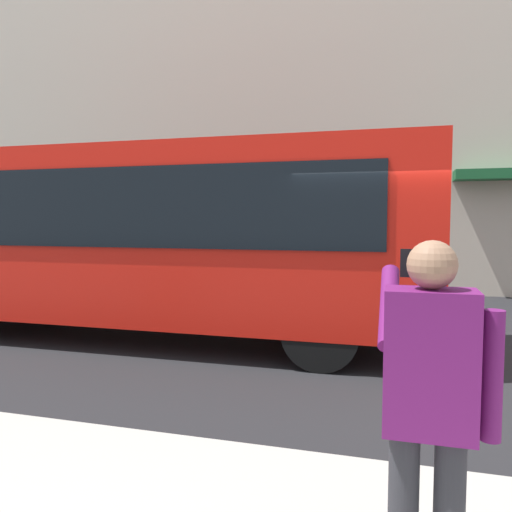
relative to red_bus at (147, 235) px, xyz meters
name	(u,v)px	position (x,y,z in m)	size (l,w,h in m)	color
ground_plane	(394,357)	(-3.92, 0.17, -1.68)	(60.00, 60.00, 0.00)	#232326
building_facade_far	(402,64)	(-3.94, -6.63, 4.30)	(28.00, 1.55, 12.00)	beige
red_bus	(147,235)	(0.00, 0.00, 0.00)	(9.05, 2.54, 3.08)	red
pedestrian_photographer	(430,396)	(-4.11, 5.05, -0.54)	(0.53, 0.52, 1.70)	#2D2D33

